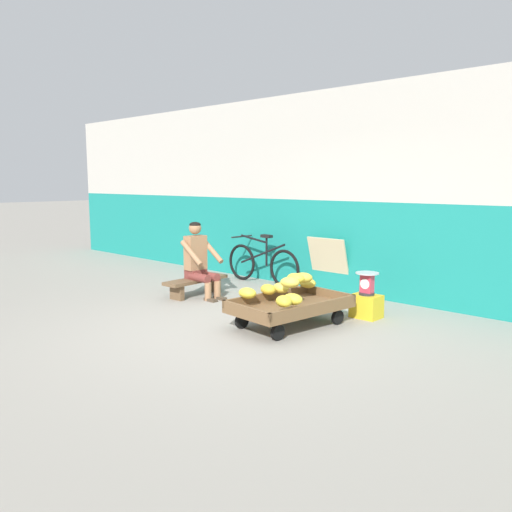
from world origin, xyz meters
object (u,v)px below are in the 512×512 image
vendor_seated (199,260)px  plastic_crate (366,306)px  low_bench (196,283)px  bicycle_near_left (262,263)px  weighing_scale (367,283)px  sign_board (329,265)px  banana_cart (291,307)px

vendor_seated → plastic_crate: vendor_seated is taller
low_bench → bicycle_near_left: (0.10, 1.40, 0.15)m
bicycle_near_left → weighing_scale: bearing=-16.4°
weighing_scale → sign_board: (-1.32, 1.02, -0.02)m
plastic_crate → weighing_scale: 0.30m
low_bench → vendor_seated: 0.38m
vendor_seated → low_bench: bearing=177.9°
vendor_seated → plastic_crate: size_ratio=3.17×
vendor_seated → weighing_scale: vendor_seated is taller
low_bench → bicycle_near_left: size_ratio=0.67×
low_bench → weighing_scale: bearing=14.1°
plastic_crate → sign_board: size_ratio=0.41×
banana_cart → low_bench: bearing=171.2°
vendor_seated → sign_board: 2.07m
weighing_scale → low_bench: bearing=-165.9°
bicycle_near_left → plastic_crate: bearing=-16.4°
low_bench → plastic_crate: 2.70m
weighing_scale → bicycle_near_left: (-2.52, 0.74, -0.10)m
plastic_crate → bicycle_near_left: 2.63m
banana_cart → vendor_seated: bearing=170.9°
banana_cart → bicycle_near_left: (-2.07, 1.73, 0.11)m
vendor_seated → sign_board: vendor_seated is taller
sign_board → banana_cart: bearing=-66.7°
low_bench → vendor_seated: size_ratio=0.98×
weighing_scale → vendor_seated: bearing=-165.4°
vendor_seated → plastic_crate: 2.64m
low_bench → vendor_seated: vendor_seated is taller
banana_cart → weighing_scale: bearing=65.7°
plastic_crate → weighing_scale: size_ratio=1.20×
vendor_seated → sign_board: (1.21, 1.68, -0.14)m
bicycle_near_left → banana_cart: bearing=-40.0°
plastic_crate → low_bench: bearing=-165.9°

